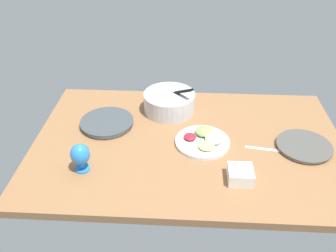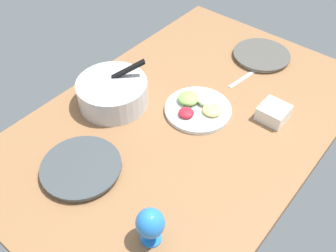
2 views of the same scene
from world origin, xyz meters
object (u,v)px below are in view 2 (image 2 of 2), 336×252
at_px(dinner_plate_left, 81,168).
at_px(dinner_plate_right, 261,55).
at_px(hurricane_glass_blue, 150,224).
at_px(square_bowl_white, 274,112).
at_px(fruit_platter, 198,107).
at_px(mixing_bowl, 113,92).

xyz_separation_m(dinner_plate_left, dinner_plate_right, (1.03, -0.15, -0.00)).
relative_size(hurricane_glass_blue, square_bowl_white, 1.28).
bearing_deg(fruit_platter, hurricane_glass_blue, -157.43).
bearing_deg(mixing_bowl, square_bowl_white, -58.66).
bearing_deg(mixing_bowl, fruit_platter, -57.90).
xyz_separation_m(hurricane_glass_blue, square_bowl_white, (0.72, -0.03, -0.05)).
relative_size(dinner_plate_right, square_bowl_white, 2.48).
xyz_separation_m(dinner_plate_left, hurricane_glass_blue, (-0.04, -0.37, 0.07)).
distance_m(dinner_plate_left, square_bowl_white, 0.79).
xyz_separation_m(dinner_plate_left, square_bowl_white, (0.68, -0.40, 0.02)).
height_order(dinner_plate_right, fruit_platter, fruit_platter).
height_order(dinner_plate_right, mixing_bowl, mixing_bowl).
xyz_separation_m(fruit_platter, hurricane_glass_blue, (-0.57, -0.24, 0.07)).
height_order(hurricane_glass_blue, square_bowl_white, hurricane_glass_blue).
bearing_deg(fruit_platter, dinner_plate_right, -1.57).
bearing_deg(mixing_bowl, dinner_plate_right, -24.71).
height_order(dinner_plate_left, square_bowl_white, square_bowl_white).
bearing_deg(dinner_plate_right, hurricane_glass_blue, -168.28).
xyz_separation_m(dinner_plate_left, mixing_bowl, (0.34, 0.17, 0.05)).
bearing_deg(dinner_plate_right, mixing_bowl, 155.29).
bearing_deg(fruit_platter, square_bowl_white, -59.56).
xyz_separation_m(dinner_plate_right, mixing_bowl, (-0.70, 0.32, 0.05)).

